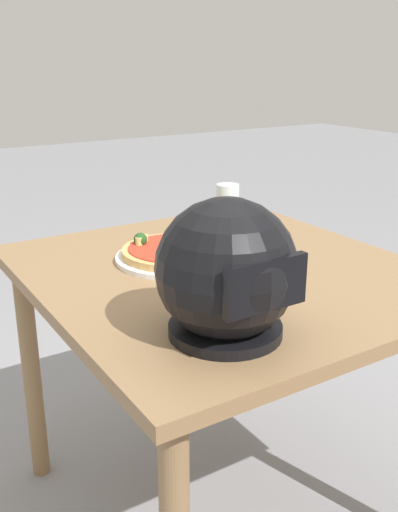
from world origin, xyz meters
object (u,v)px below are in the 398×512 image
dining_table (223,304)px  drinking_glass (228,201)px  motorcycle_helmet (227,272)px  pizza (174,251)px

dining_table → drinking_glass: drinking_glass is taller
motorcycle_helmet → drinking_glass: bearing=-125.0°
dining_table → pizza: bearing=-57.3°
motorcycle_helmet → dining_table: bearing=-124.0°
drinking_glass → pizza: bearing=37.0°
pizza → dining_table: bearing=122.7°
dining_table → motorcycle_helmet: 0.41m
dining_table → motorcycle_helmet: bearing=56.0°
dining_table → drinking_glass: size_ratio=8.80×
dining_table → drinking_glass: bearing=-125.8°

